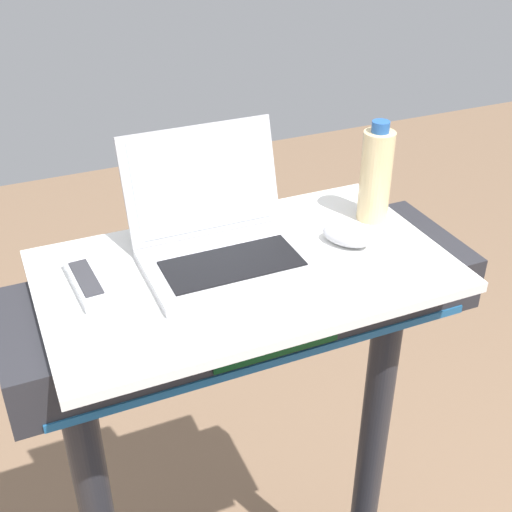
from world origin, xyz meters
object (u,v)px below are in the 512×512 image
Objects in this scene: computer_mouse at (347,236)px; tv_remote at (87,283)px; laptop at (220,236)px; water_bottle at (376,175)px.

tv_remote is (-0.50, 0.05, -0.01)m from computer_mouse.
tv_remote is at bearing 140.51° from computer_mouse.
laptop reaches higher than water_bottle.
computer_mouse is 0.47× the size of water_bottle.
computer_mouse is (0.24, -0.05, -0.03)m from laptop.
laptop is 0.25m from computer_mouse.
tv_remote is (-0.25, -0.00, -0.03)m from laptop.
computer_mouse is 0.50m from tv_remote.
laptop is 1.86× the size of tv_remote.
laptop is at bearing 133.99° from computer_mouse.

